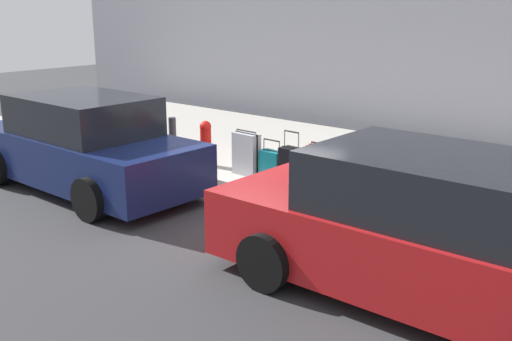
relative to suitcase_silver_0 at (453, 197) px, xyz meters
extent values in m
plane|color=#333335|center=(3.25, 0.58, -0.49)|extent=(40.00, 40.00, 0.00)
cube|color=#ADA89E|center=(3.25, -1.92, -0.42)|extent=(18.00, 5.00, 0.14)
cube|color=#9EA0A8|center=(0.00, 0.00, 0.00)|extent=(0.41, 0.25, 0.70)
cube|color=black|center=(0.00, 0.00, 0.00)|extent=(0.41, 0.05, 0.72)
cylinder|color=gray|center=(-0.17, 0.00, 0.49)|extent=(0.02, 0.02, 0.28)
cylinder|color=gray|center=(0.17, 0.00, 0.49)|extent=(0.02, 0.02, 0.28)
cylinder|color=black|center=(0.00, 0.00, 0.63)|extent=(0.35, 0.03, 0.02)
cylinder|color=black|center=(-0.18, 0.00, -0.33)|extent=(0.04, 0.02, 0.04)
cylinder|color=black|center=(0.18, 0.00, -0.33)|extent=(0.04, 0.02, 0.04)
cube|color=navy|center=(0.53, 0.00, 0.03)|extent=(0.46, 0.19, 0.77)
cube|color=black|center=(0.53, 0.00, 0.03)|extent=(0.47, 0.04, 0.79)
cylinder|color=gray|center=(0.33, 0.00, 0.44)|extent=(0.02, 0.02, 0.04)
cylinder|color=gray|center=(0.73, -0.01, 0.44)|extent=(0.02, 0.02, 0.04)
cylinder|color=black|center=(0.53, 0.00, 0.46)|extent=(0.40, 0.03, 0.02)
cylinder|color=black|center=(0.33, 0.00, -0.33)|extent=(0.04, 0.02, 0.04)
cylinder|color=black|center=(0.73, -0.01, -0.33)|extent=(0.04, 0.02, 0.04)
cube|color=maroon|center=(1.08, -0.01, -0.06)|extent=(0.46, 0.27, 0.58)
cube|color=black|center=(1.08, -0.01, -0.06)|extent=(0.46, 0.06, 0.59)
cylinder|color=gray|center=(0.89, -0.01, 0.25)|extent=(0.02, 0.02, 0.04)
cylinder|color=gray|center=(1.28, 0.00, 0.25)|extent=(0.02, 0.02, 0.04)
cylinder|color=black|center=(1.08, -0.01, 0.27)|extent=(0.39, 0.03, 0.02)
cylinder|color=black|center=(0.88, -0.01, -0.33)|extent=(0.04, 0.02, 0.04)
cylinder|color=black|center=(1.28, 0.00, -0.33)|extent=(0.04, 0.02, 0.04)
cube|color=#59601E|center=(1.61, 0.09, -0.03)|extent=(0.42, 0.21, 0.64)
cube|color=black|center=(1.61, 0.09, -0.03)|extent=(0.42, 0.04, 0.65)
cylinder|color=gray|center=(1.44, 0.09, 0.30)|extent=(0.02, 0.02, 0.04)
cylinder|color=gray|center=(1.79, 0.09, 0.30)|extent=(0.02, 0.02, 0.04)
cylinder|color=black|center=(1.61, 0.09, 0.32)|extent=(0.35, 0.03, 0.02)
cylinder|color=black|center=(1.43, 0.09, -0.33)|extent=(0.04, 0.02, 0.04)
cylinder|color=black|center=(1.80, 0.09, -0.33)|extent=(0.04, 0.02, 0.04)
cube|color=red|center=(2.14, -0.01, 0.01)|extent=(0.45, 0.20, 0.72)
cube|color=black|center=(2.14, -0.01, 0.01)|extent=(0.46, 0.05, 0.74)
cylinder|color=gray|center=(1.95, -0.01, 0.39)|extent=(0.02, 0.02, 0.04)
cylinder|color=gray|center=(2.33, -0.02, 0.39)|extent=(0.02, 0.02, 0.04)
cylinder|color=black|center=(2.14, -0.01, 0.41)|extent=(0.39, 0.04, 0.02)
cylinder|color=black|center=(1.94, -0.01, -0.33)|extent=(0.04, 0.02, 0.04)
cylinder|color=black|center=(2.34, -0.02, -0.33)|extent=(0.04, 0.02, 0.04)
cube|color=black|center=(2.64, 0.10, -0.03)|extent=(0.36, 0.26, 0.64)
cube|color=black|center=(2.64, 0.10, -0.03)|extent=(0.36, 0.06, 0.65)
cylinder|color=gray|center=(2.49, 0.11, 0.42)|extent=(0.02, 0.02, 0.26)
cylinder|color=gray|center=(2.78, 0.09, 0.42)|extent=(0.02, 0.02, 0.26)
cylinder|color=black|center=(2.64, 0.10, 0.55)|extent=(0.29, 0.04, 0.02)
cylinder|color=black|center=(2.49, 0.11, -0.33)|extent=(0.04, 0.02, 0.04)
cylinder|color=black|center=(2.78, 0.09, -0.33)|extent=(0.04, 0.02, 0.04)
cube|color=#0F606B|center=(3.11, 0.01, -0.10)|extent=(0.40, 0.22, 0.50)
cube|color=black|center=(3.11, 0.01, -0.10)|extent=(0.40, 0.05, 0.51)
cylinder|color=gray|center=(2.94, 0.02, 0.24)|extent=(0.02, 0.02, 0.18)
cylinder|color=gray|center=(3.27, 0.01, 0.24)|extent=(0.02, 0.02, 0.18)
cylinder|color=black|center=(3.11, 0.01, 0.33)|extent=(0.33, 0.03, 0.02)
cylinder|color=black|center=(2.93, 0.02, -0.33)|extent=(0.04, 0.02, 0.04)
cylinder|color=black|center=(3.28, 0.01, -0.33)|extent=(0.04, 0.02, 0.04)
cube|color=#9EA0A8|center=(3.65, 0.02, 0.01)|extent=(0.51, 0.23, 0.72)
cube|color=black|center=(3.65, 0.02, 0.01)|extent=(0.51, 0.06, 0.74)
cylinder|color=gray|center=(3.43, 0.03, 0.39)|extent=(0.02, 0.02, 0.04)
cylinder|color=gray|center=(3.87, 0.01, 0.39)|extent=(0.02, 0.02, 0.04)
cylinder|color=black|center=(3.65, 0.02, 0.41)|extent=(0.44, 0.04, 0.02)
cylinder|color=black|center=(3.43, 0.03, -0.33)|extent=(0.04, 0.02, 0.04)
cylinder|color=black|center=(3.87, 0.01, -0.33)|extent=(0.04, 0.02, 0.04)
cylinder|color=red|center=(4.61, 0.03, -0.02)|extent=(0.20, 0.20, 0.67)
sphere|color=red|center=(4.61, 0.03, 0.36)|extent=(0.21, 0.21, 0.21)
cylinder|color=red|center=(4.76, 0.03, 0.01)|extent=(0.09, 0.10, 0.09)
cylinder|color=red|center=(4.46, 0.03, 0.01)|extent=(0.09, 0.10, 0.09)
cylinder|color=#333338|center=(5.33, 0.18, 0.06)|extent=(0.13, 0.13, 0.82)
cube|color=#AD1619|center=(-0.65, 2.01, 0.06)|extent=(4.80, 1.84, 0.76)
cube|color=black|center=(-0.65, 2.01, 0.76)|extent=(2.50, 1.68, 0.62)
cylinder|color=black|center=(0.82, 2.94, -0.17)|extent=(0.64, 0.22, 0.64)
cylinder|color=black|center=(0.84, 1.11, -0.17)|extent=(0.64, 0.22, 0.64)
cube|color=#141E4C|center=(5.41, 2.01, 0.06)|extent=(4.35, 1.74, 0.76)
cube|color=black|center=(5.41, 2.01, 0.75)|extent=(2.27, 1.59, 0.62)
cylinder|color=black|center=(6.75, 1.14, -0.17)|extent=(0.64, 0.22, 0.64)
cylinder|color=black|center=(4.07, 2.89, -0.17)|extent=(0.64, 0.22, 0.64)
cylinder|color=black|center=(4.06, 1.15, -0.17)|extent=(0.64, 0.22, 0.64)
camera|label=1|loc=(-2.97, 7.54, 2.49)|focal=42.47mm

